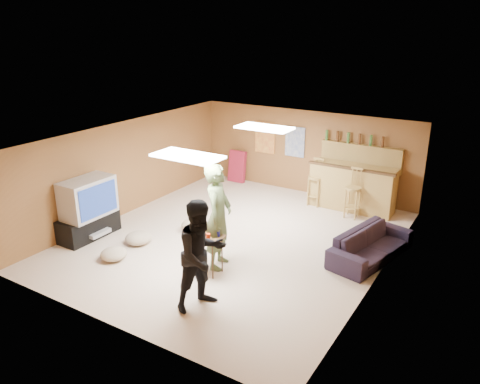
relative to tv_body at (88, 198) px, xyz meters
The scene contains 32 objects.
ground 3.18m from the tv_body, 29.51° to the left, with size 7.00×7.00×0.00m, color #C4AC96.
ceiling 3.31m from the tv_body, 29.51° to the left, with size 6.00×7.00×0.02m, color silver.
wall_back 5.66m from the tv_body, 62.08° to the left, with size 6.00×0.02×2.20m, color brown.
wall_front 3.33m from the tv_body, 37.04° to the right, with size 6.00×0.02×2.20m, color brown.
wall_left 1.55m from the tv_body, 103.13° to the left, with size 0.02×7.00×2.20m, color brown.
wall_right 5.85m from the tv_body, 14.87° to the left, with size 0.02×7.00×2.20m, color brown.
tv_stand 0.65m from the tv_body, behind, with size 0.55×1.30×0.50m, color black.
dvd_box 0.76m from the tv_body, ahead, with size 0.35×0.50×0.08m, color #B2B2B7.
tv_body is the anchor object (origin of this frame).
tv_screen 0.31m from the tv_body, ahead, with size 0.02×0.95×0.65m, color navy.
bar_counter 6.09m from the tv_body, 47.00° to the left, with size 2.00×0.60×1.10m, color olive.
bar_lip 5.91m from the tv_body, 45.34° to the left, with size 2.10×0.12×0.05m, color #392412.
bar_shelf 6.45m from the tv_body, 49.74° to the left, with size 2.00×0.18×0.05m, color olive.
bar_backing 6.44m from the tv_body, 49.85° to the left, with size 2.00×0.14×0.60m, color olive.
poster_left 5.19m from the tv_body, 73.70° to the left, with size 0.60×0.03×0.85m, color #BF3F26.
poster_right 5.51m from the tv_body, 64.65° to the left, with size 0.55×0.03×0.80m, color #334C99.
folding_chair_stack 4.86m from the tv_body, 82.29° to the left, with size 0.50×0.14×0.90m, color maroon.
ceiling_panel_front 2.94m from the tv_body, ahead, with size 1.20×0.60×0.04m, color white.
ceiling_panel_back 3.99m from the tv_body, 45.54° to the left, with size 1.20×0.60×0.04m, color white.
person_olive 3.01m from the tv_body, ahead, with size 0.72×0.47×1.98m, color #485732.
person_black 3.61m from the tv_body, 13.51° to the right, with size 0.88×0.69×1.81m, color black.
sofa 5.78m from the tv_body, 21.95° to the left, with size 1.98×0.77×0.58m, color black.
tray_table 3.02m from the tv_body, ahead, with size 0.54×0.44×0.71m, color #392412.
cup_red_near 2.84m from the tv_body, ahead, with size 0.08×0.08×0.11m, color #B3280B.
cup_red_far 3.04m from the tv_body, ahead, with size 0.08×0.08×0.11m, color #B3280B.
cup_blue 3.11m from the tv_body, ahead, with size 0.08×0.08×0.11m, color navy.
bar_stool_left 5.36m from the tv_body, 52.16° to the left, with size 0.33×0.33×1.06m, color olive, non-canonical shape.
bar_stool_right 5.87m from the tv_body, 42.29° to the left, with size 0.36×0.36×1.14m, color olive, non-canonical shape.
cushion_near_tv 1.34m from the tv_body, 15.83° to the left, with size 0.55×0.55×0.25m, color gray.
cushion_mid 2.28m from the tv_body, 42.33° to the left, with size 0.49×0.49×0.22m, color gray.
cushion_far 1.46m from the tv_body, 22.73° to the right, with size 0.51×0.51×0.23m, color gray.
bottle_row 6.32m from the tv_body, 51.01° to the left, with size 1.48×0.08×0.26m, color #3F7233, non-canonical shape.
Camera 1 is at (4.77, -7.56, 4.28)m, focal length 35.00 mm.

